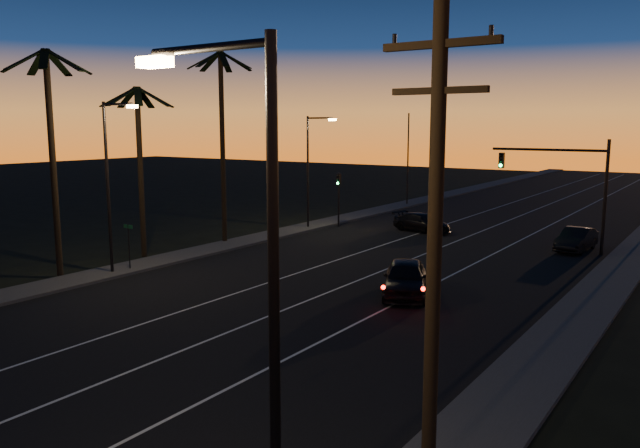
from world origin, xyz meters
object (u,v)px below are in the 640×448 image
Objects in this scene: utility_pole at (434,261)px; right_car at (576,239)px; signal_mast at (565,175)px; lead_car at (405,278)px; cross_car at (422,223)px.

utility_pole reaches higher than right_car.
right_car is (0.80, 0.42, -4.05)m from signal_mast.
lead_car is (-7.89, 14.94, -4.48)m from utility_pole.
utility_pole is at bearing -81.53° from signal_mast.
right_car is at bearing 74.72° from lead_car.
cross_car is at bearing 112.47° from lead_car.
signal_mast is 1.25× the size of lead_car.
utility_pole is 1.41× the size of signal_mast.
right_car reaches higher than cross_car.
utility_pole is at bearing -62.17° from lead_car.
cross_car is at bearing 171.46° from signal_mast.
utility_pole is 17.48m from lead_car.
utility_pole is 35.12m from cross_car.
right_car is 11.15m from cross_car.
signal_mast is 11.18m from cross_car.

